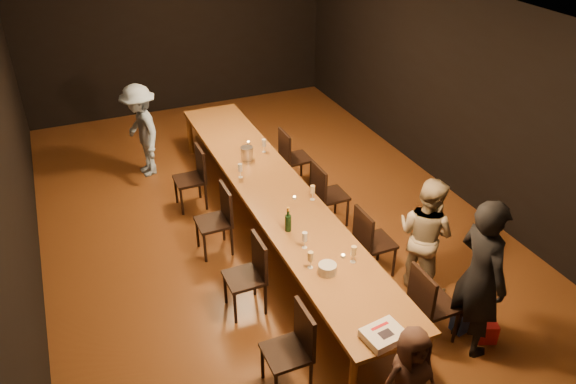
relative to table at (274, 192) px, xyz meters
name	(u,v)px	position (x,y,z in m)	size (l,w,h in m)	color
ground	(275,236)	(0.00, 0.00, -0.70)	(10.00, 10.00, 0.00)	#4A2412
room_shell	(273,94)	(0.00, 0.00, 1.38)	(6.04, 10.04, 3.02)	black
table	(274,192)	(0.00, 0.00, 0.00)	(0.90, 6.00, 0.75)	brown
chair_right_0	(434,303)	(0.85, -2.40, -0.24)	(0.42, 0.42, 0.93)	black
chair_right_1	(375,241)	(0.85, -1.20, -0.24)	(0.42, 0.42, 0.93)	black
chair_right_2	(331,194)	(0.85, 0.00, -0.24)	(0.42, 0.42, 0.93)	black
chair_right_3	(296,157)	(0.85, 1.20, -0.24)	(0.42, 0.42, 0.93)	black
chair_left_0	(286,352)	(-0.85, -2.40, -0.24)	(0.42, 0.42, 0.93)	black
chair_left_1	(244,277)	(-0.85, -1.20, -0.24)	(0.42, 0.42, 0.93)	black
chair_left_2	(213,221)	(-0.85, 0.00, -0.24)	(0.42, 0.42, 0.93)	black
chair_left_3	(189,179)	(-0.85, 1.20, -0.24)	(0.42, 0.42, 0.93)	black
woman_birthday	(480,277)	(1.16, -2.64, 0.20)	(0.66, 0.43, 1.80)	black
woman_tan	(425,234)	(1.24, -1.62, 0.03)	(0.71, 0.56, 1.47)	tan
man_blue	(141,131)	(-1.26, 2.49, 0.06)	(0.98, 0.56, 1.52)	#89AAD3
child	(409,379)	(-0.01, -3.19, -0.14)	(0.55, 0.36, 1.12)	#3C2822
gift_bag_red	(488,334)	(1.36, -2.72, -0.58)	(0.20, 0.11, 0.24)	red
gift_bag_blue	(464,318)	(1.25, -2.46, -0.55)	(0.24, 0.16, 0.30)	#224095
birthday_cake	(384,335)	(-0.08, -2.84, 0.09)	(0.40, 0.34, 0.09)	white
plate_stack	(327,269)	(-0.13, -1.81, 0.10)	(0.19, 0.19, 0.11)	silver
champagne_bottle	(288,219)	(-0.20, -0.94, 0.21)	(0.07, 0.07, 0.32)	black
ice_bucket	(247,153)	(-0.04, 0.92, 0.15)	(0.18, 0.18, 0.20)	#ABACB0
wineglass_0	(310,260)	(-0.26, -1.66, 0.15)	(0.06, 0.06, 0.21)	beige
wineglass_1	(353,254)	(0.21, -1.75, 0.15)	(0.06, 0.06, 0.21)	beige
wineglass_2	(305,240)	(-0.17, -1.32, 0.15)	(0.06, 0.06, 0.21)	silver
wineglass_3	(313,193)	(0.35, -0.43, 0.15)	(0.06, 0.06, 0.21)	beige
wineglass_4	(240,171)	(-0.30, 0.47, 0.15)	(0.06, 0.06, 0.21)	silver
wineglass_5	(264,146)	(0.27, 1.05, 0.15)	(0.06, 0.06, 0.21)	silver
tealight_near	(343,256)	(0.15, -1.64, 0.06)	(0.05, 0.05, 0.03)	#B2B7B2
tealight_mid	(294,198)	(0.15, -0.32, 0.06)	(0.05, 0.05, 0.03)	#B2B7B2
tealight_far	(248,143)	(0.15, 1.41, 0.06)	(0.05, 0.05, 0.03)	#B2B7B2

